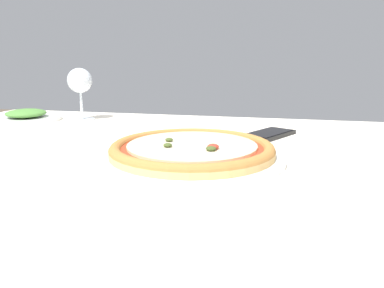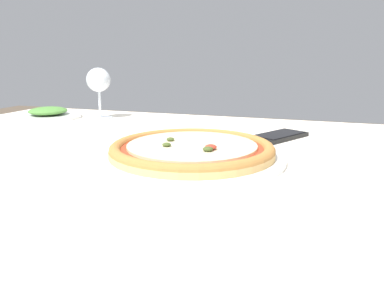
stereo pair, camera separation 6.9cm
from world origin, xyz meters
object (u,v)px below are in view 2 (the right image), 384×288
pizza_plate (192,151)px  cell_phone (279,136)px  wine_glass_far_left (99,82)px  side_plate (48,114)px  dining_table (120,193)px

pizza_plate → cell_phone: pizza_plate is taller
cell_phone → pizza_plate: bearing=-118.6°
wine_glass_far_left → side_plate: (-0.16, -0.04, -0.10)m
cell_phone → side_plate: 0.72m
pizza_plate → cell_phone: (0.13, 0.25, -0.01)m
dining_table → cell_phone: (0.28, 0.26, 0.08)m
wine_glass_far_left → cell_phone: (0.56, -0.12, -0.11)m
cell_phone → side_plate: bearing=174.1°
dining_table → pizza_plate: size_ratio=3.73×
side_plate → pizza_plate: bearing=-28.7°
cell_phone → dining_table: bearing=-136.8°
dining_table → side_plate: (-0.44, 0.34, 0.09)m
dining_table → pizza_plate: 0.17m
dining_table → side_plate: 0.56m
cell_phone → side_plate: size_ratio=0.79×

